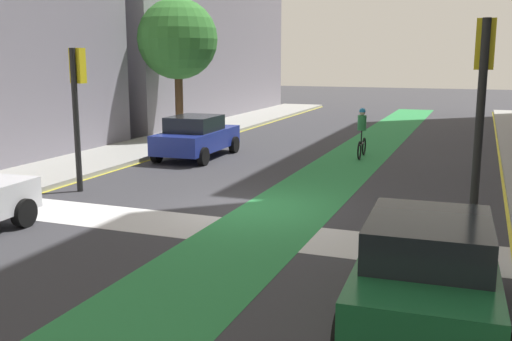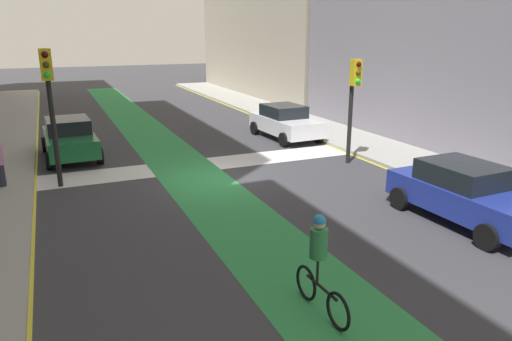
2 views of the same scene
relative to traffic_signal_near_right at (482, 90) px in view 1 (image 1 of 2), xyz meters
name	(u,v)px [view 1 (image 1 of 2)]	position (x,y,z in m)	size (l,w,h in m)	color
ground_plane	(251,207)	(-5.19, 1.23, -3.09)	(120.00, 120.00, 0.00)	#38383D
bike_lane_paint	(285,211)	(-4.30, 1.23, -3.08)	(2.40, 60.00, 0.01)	#2D8C47
crosswalk_band	(218,229)	(-5.19, -0.77, -3.08)	(12.00, 1.80, 0.01)	silver
sidewalk_left	(14,182)	(-12.69, 1.23, -3.01)	(3.00, 60.00, 0.15)	#9E9E99
curb_stripe_left	(56,188)	(-11.19, 1.23, -3.08)	(0.16, 60.00, 0.01)	yellow
curb_stripe_right	(512,232)	(0.81, 1.23, -3.08)	(0.16, 60.00, 0.01)	yellow
traffic_signal_near_right	(482,90)	(0.00, 0.00, 0.00)	(0.35, 0.52, 4.41)	black
traffic_signal_near_left	(77,91)	(-10.34, 1.33, -0.31)	(0.35, 0.52, 3.94)	black
car_blue_left_far	(197,136)	(-9.79, 7.40, -2.28)	(2.12, 4.25, 1.57)	navy
car_green_right_near	(427,269)	(-0.54, -3.94, -2.28)	(2.17, 4.27, 1.57)	#196033
cyclist_in_lane	(362,132)	(-4.05, 9.55, -2.12)	(0.32, 1.73, 1.86)	black
street_tree_near	(178,39)	(-12.66, 11.44, 1.36)	(3.53, 3.53, 6.09)	brown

